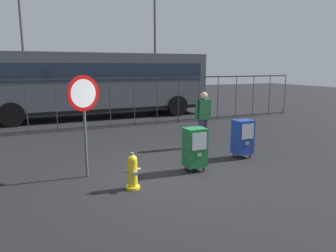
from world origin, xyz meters
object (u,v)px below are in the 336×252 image
(newspaper_box_secondary, at_px, (243,137))
(street_light_near_right, at_px, (155,22))
(newspaper_box_primary, at_px, (195,147))
(street_light_near_left, at_px, (21,25))
(bus_near, at_px, (96,81))
(stop_sign, at_px, (84,105))
(fire_hydrant, at_px, (133,172))
(pedestrian, at_px, (203,116))

(newspaper_box_secondary, height_order, street_light_near_right, street_light_near_right)
(newspaper_box_primary, bearing_deg, street_light_near_right, 72.41)
(street_light_near_left, bearing_deg, bus_near, -55.28)
(newspaper_box_secondary, xyz_separation_m, stop_sign, (-4.06, 0.16, 1.03))
(fire_hydrant, bearing_deg, street_light_near_right, 66.19)
(stop_sign, bearing_deg, newspaper_box_primary, -14.17)
(bus_near, xyz_separation_m, street_light_near_left, (-3.08, 4.44, 2.91))
(fire_hydrant, relative_size, street_light_near_right, 0.09)
(newspaper_box_primary, xyz_separation_m, newspaper_box_secondary, (1.69, 0.44, 0.00))
(pedestrian, bearing_deg, street_light_near_right, 76.26)
(bus_near, distance_m, street_light_near_left, 6.14)
(newspaper_box_secondary, bearing_deg, stop_sign, 177.80)
(fire_hydrant, xyz_separation_m, street_light_near_left, (-1.81, 13.89, 4.27))
(newspaper_box_primary, height_order, street_light_near_left, street_light_near_left)
(newspaper_box_primary, relative_size, pedestrian, 0.61)
(newspaper_box_secondary, xyz_separation_m, street_light_near_right, (2.03, 11.28, 4.37))
(stop_sign, distance_m, bus_near, 8.62)
(street_light_near_left, bearing_deg, newspaper_box_primary, -75.51)
(street_light_near_right, bearing_deg, newspaper_box_secondary, -100.20)
(newspaper_box_primary, xyz_separation_m, street_light_near_left, (-3.47, 13.43, 4.05))
(fire_hydrant, distance_m, street_light_near_right, 14.09)
(newspaper_box_secondary, bearing_deg, bus_near, 103.68)
(fire_hydrant, bearing_deg, newspaper_box_secondary, 15.08)
(fire_hydrant, height_order, pedestrian, pedestrian)
(pedestrian, distance_m, street_light_near_right, 10.93)
(fire_hydrant, distance_m, stop_sign, 1.79)
(street_light_near_left, height_order, street_light_near_right, street_light_near_right)
(fire_hydrant, distance_m, newspaper_box_primary, 1.74)
(newspaper_box_secondary, xyz_separation_m, bus_near, (-2.08, 8.55, 1.14))
(newspaper_box_primary, relative_size, street_light_near_left, 0.13)
(newspaper_box_secondary, distance_m, bus_near, 8.87)
(stop_sign, bearing_deg, street_light_near_left, 94.88)
(fire_hydrant, relative_size, newspaper_box_secondary, 0.73)
(stop_sign, height_order, street_light_near_left, street_light_near_left)
(newspaper_box_primary, relative_size, newspaper_box_secondary, 1.00)
(fire_hydrant, xyz_separation_m, bus_near, (1.27, 9.45, 1.36))
(newspaper_box_secondary, relative_size, bus_near, 0.10)
(stop_sign, height_order, bus_near, bus_near)
(street_light_near_right, bearing_deg, fire_hydrant, -113.81)
(newspaper_box_secondary, xyz_separation_m, pedestrian, (-0.39, 1.40, 0.38))
(newspaper_box_secondary, bearing_deg, newspaper_box_primary, -165.28)
(bus_near, distance_m, street_light_near_right, 5.90)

